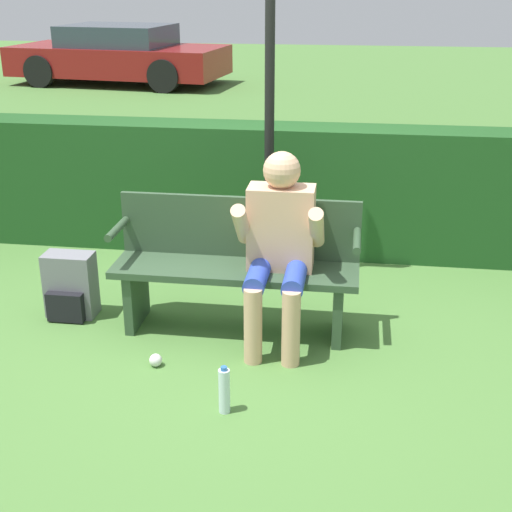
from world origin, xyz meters
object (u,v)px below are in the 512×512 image
Objects in this scene: person_seated at (279,240)px; water_bottle at (224,391)px; park_bench at (237,264)px; backpack at (70,287)px; signpost at (270,78)px; parked_car at (119,55)px.

person_seated is 4.35× the size of water_bottle.
backpack is at bearing -179.64° from park_bench.
signpost is (0.11, 0.82, 1.07)m from park_bench.
backpack is 0.17× the size of signpost.
parked_car is (-3.14, 10.62, 0.38)m from backpack.
person_seated reaches higher than backpack.
parked_car is at bearing 110.69° from water_bottle.
backpack is (-1.14, -0.01, -0.23)m from park_bench.
backpack is 1.98m from signpost.
person_seated is 0.26× the size of parked_car.
parked_car is at bearing 106.48° from backpack.
signpost reaches higher than backpack.
signpost is at bearing 89.86° from water_bottle.
signpost is at bearing 33.35° from backpack.
water_bottle is (1.25, -1.00, -0.08)m from backpack.
backpack is (-1.43, 0.11, -0.46)m from person_seated.
backpack is 0.10× the size of parked_car.
signpost reaches higher than person_seated.
backpack is 11.08m from parked_car.
parked_car is (-4.39, 9.79, -0.92)m from signpost.
person_seated is at bearing -22.03° from park_bench.
person_seated is 1.51m from backpack.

